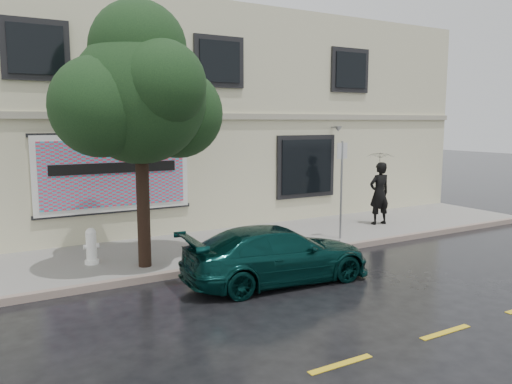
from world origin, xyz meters
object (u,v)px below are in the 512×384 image
street_tree (140,98)px  fire_hydrant (91,246)px  car (277,254)px  pedestrian (379,193)px

street_tree → fire_hydrant: size_ratio=6.21×
car → pedestrian: size_ratio=2.07×
pedestrian → street_tree: bearing=12.1°
car → fire_hydrant: 4.37m
car → pedestrian: 6.49m
street_tree → fire_hydrant: street_tree is taller
street_tree → pedestrian: bearing=6.3°
car → street_tree: street_tree is taller
car → pedestrian: pedestrian is taller
car → fire_hydrant: (-3.30, 2.87, -0.04)m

